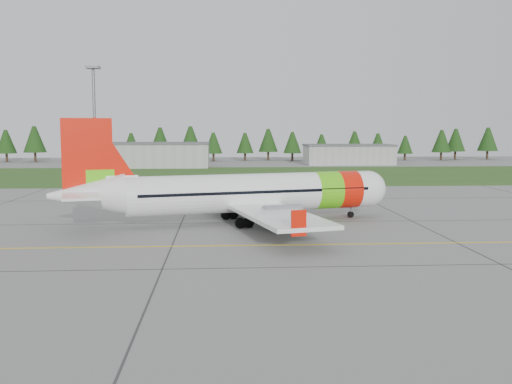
{
  "coord_description": "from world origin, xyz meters",
  "views": [
    {
      "loc": [
        -10.72,
        -40.3,
        10.06
      ],
      "look_at": [
        -7.2,
        17.02,
        3.63
      ],
      "focal_mm": 40.0,
      "sensor_mm": 36.0,
      "label": 1
    }
  ],
  "objects": [
    {
      "name": "hangar_east",
      "position": [
        25.0,
        118.0,
        2.6
      ],
      "size": [
        24.0,
        12.0,
        5.2
      ],
      "primitive_type": "cube",
      "color": "#A8A8A3",
      "rests_on": "ground"
    },
    {
      "name": "ground",
      "position": [
        0.0,
        0.0,
        0.0
      ],
      "size": [
        320.0,
        320.0,
        0.0
      ],
      "primitive_type": "plane",
      "color": "gray",
      "rests_on": "ground"
    },
    {
      "name": "taxi_guideline",
      "position": [
        0.0,
        8.0,
        0.01
      ],
      "size": [
        120.0,
        0.25,
        0.02
      ],
      "primitive_type": "cube",
      "color": "gold",
      "rests_on": "ground"
    },
    {
      "name": "floodlight_mast",
      "position": [
        -32.0,
        58.0,
        10.0
      ],
      "size": [
        0.5,
        0.5,
        20.0
      ],
      "primitive_type": "cylinder",
      "color": "slate",
      "rests_on": "ground"
    },
    {
      "name": "hangar_west",
      "position": [
        -30.0,
        110.0,
        3.0
      ],
      "size": [
        32.0,
        14.0,
        6.0
      ],
      "primitive_type": "cube",
      "color": "#A8A8A3",
      "rests_on": "ground"
    },
    {
      "name": "aircraft",
      "position": [
        -8.07,
        19.8,
        3.19
      ],
      "size": [
        35.89,
        33.75,
        11.05
      ],
      "rotation": [
        0.0,
        0.0,
        0.25
      ],
      "color": "white",
      "rests_on": "ground"
    },
    {
      "name": "grass_strip",
      "position": [
        0.0,
        82.0,
        0.01
      ],
      "size": [
        320.0,
        50.0,
        0.03
      ],
      "primitive_type": "cube",
      "color": "#30561E",
      "rests_on": "ground"
    },
    {
      "name": "treeline",
      "position": [
        0.0,
        138.0,
        5.0
      ],
      "size": [
        160.0,
        8.0,
        10.0
      ],
      "primitive_type": null,
      "color": "#1C3F14",
      "rests_on": "ground"
    },
    {
      "name": "service_van",
      "position": [
        -33.14,
        52.56,
        2.3
      ],
      "size": [
        2.09,
        2.04,
        4.6
      ],
      "primitive_type": "imported",
      "rotation": [
        0.0,
        0.0,
        0.43
      ],
      "color": "silver",
      "rests_on": "ground"
    }
  ]
}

